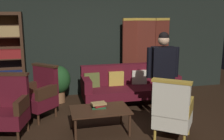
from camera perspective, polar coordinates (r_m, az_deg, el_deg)
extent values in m
plane|color=black|center=(4.63, 2.41, -13.67)|extent=(10.00, 10.00, 0.00)
cube|color=black|center=(6.58, -3.42, 6.82)|extent=(7.20, 0.10, 2.80)
cube|color=#5B2319|center=(6.63, 3.87, 2.93)|extent=(0.43, 0.21, 1.90)
cube|color=#B78E33|center=(6.54, 3.98, 10.91)|extent=(0.44, 0.22, 0.06)
cube|color=#5B2319|center=(6.75, 7.27, 3.03)|extent=(0.42, 0.24, 1.90)
cube|color=#B78E33|center=(6.66, 7.49, 10.86)|extent=(0.42, 0.25, 0.06)
cube|color=#5B2319|center=(6.88, 10.63, 3.10)|extent=(0.44, 0.19, 1.90)
cube|color=#B78E33|center=(6.80, 10.94, 10.77)|extent=(0.45, 0.19, 0.06)
cube|color=#382114|center=(6.28, -18.65, 2.48)|extent=(0.06, 0.32, 2.05)
cube|color=#382114|center=(6.48, -22.24, 2.49)|extent=(0.90, 0.02, 2.05)
cube|color=#382114|center=(6.56, -21.74, -6.06)|extent=(0.86, 0.30, 0.02)
cube|color=#382114|center=(6.43, -22.08, -1.97)|extent=(0.86, 0.30, 0.02)
cube|color=navy|center=(6.39, -22.18, -1.10)|extent=(0.78, 0.22, 0.18)
cube|color=#382114|center=(6.33, -22.43, 2.27)|extent=(0.86, 0.30, 0.02)
cube|color=maroon|center=(6.30, -22.54, 3.21)|extent=(0.78, 0.22, 0.19)
cube|color=#382114|center=(6.28, -22.79, 6.61)|extent=(0.86, 0.30, 0.02)
cube|color=#9E7A47|center=(6.25, -22.92, 7.74)|extent=(0.78, 0.22, 0.23)
cube|color=#382114|center=(6.25, -23.16, 11.00)|extent=(0.86, 0.30, 0.02)
cylinder|color=#382114|center=(5.45, -4.76, -8.32)|extent=(0.07, 0.07, 0.22)
cylinder|color=#382114|center=(6.02, 13.53, -6.61)|extent=(0.07, 0.07, 0.22)
cylinder|color=#382114|center=(6.01, -5.66, -6.35)|extent=(0.07, 0.07, 0.22)
cylinder|color=#382114|center=(6.53, 11.14, -5.00)|extent=(0.07, 0.07, 0.22)
cube|color=#4C0F19|center=(5.87, 3.97, -4.63)|extent=(2.10, 0.76, 0.20)
cube|color=#4C0F19|center=(6.07, 3.13, -0.82)|extent=(2.10, 0.18, 0.46)
cube|color=#4C0F19|center=(5.59, -5.63, -3.06)|extent=(0.16, 0.68, 0.26)
cube|color=#4C0F19|center=(6.17, 12.72, -1.86)|extent=(0.16, 0.68, 0.26)
cube|color=#4C5123|center=(5.80, -4.44, -2.27)|extent=(0.35, 0.18, 0.35)
cube|color=#B79338|center=(5.91, 0.86, -1.96)|extent=(0.34, 0.13, 0.35)
cube|color=beige|center=(6.07, 5.92, -1.65)|extent=(0.36, 0.20, 0.35)
cube|color=maroon|center=(6.27, 10.70, -1.34)|extent=(0.36, 0.19, 0.34)
cylinder|color=#382114|center=(4.32, -7.91, -12.89)|extent=(0.04, 0.04, 0.39)
cylinder|color=#382114|center=(4.48, 3.86, -11.82)|extent=(0.04, 0.04, 0.39)
cylinder|color=#382114|center=(4.81, -8.59, -10.20)|extent=(0.04, 0.04, 0.39)
cylinder|color=#382114|center=(4.96, 1.97, -9.36)|extent=(0.04, 0.04, 0.39)
cube|color=#382114|center=(4.54, -2.63, -8.61)|extent=(1.00, 0.64, 0.03)
cylinder|color=#B78E33|center=(4.74, 16.22, -12.08)|extent=(0.04, 0.04, 0.22)
cylinder|color=#B78E33|center=(4.81, 10.68, -11.42)|extent=(0.04, 0.04, 0.22)
cylinder|color=#B78E33|center=(4.32, 15.35, -14.48)|extent=(0.04, 0.04, 0.22)
cylinder|color=#B78E33|center=(4.40, 9.25, -13.69)|extent=(0.04, 0.04, 0.22)
cube|color=beige|center=(4.47, 13.02, -10.20)|extent=(0.79, 0.79, 0.24)
cube|color=beige|center=(4.12, 12.66, -6.35)|extent=(0.52, 0.44, 0.54)
cube|color=#B78E33|center=(4.04, 12.85, -2.44)|extent=(0.56, 0.47, 0.04)
cube|color=#B78E33|center=(4.35, 16.29, -7.76)|extent=(0.38, 0.45, 0.22)
cube|color=#B78E33|center=(4.43, 10.10, -7.08)|extent=(0.38, 0.45, 0.22)
cylinder|color=#382114|center=(5.43, -19.05, -9.06)|extent=(0.04, 0.04, 0.22)
cylinder|color=#382114|center=(5.11, -15.67, -10.22)|extent=(0.04, 0.04, 0.22)
cylinder|color=#382114|center=(5.71, -15.51, -7.76)|extent=(0.04, 0.04, 0.22)
cylinder|color=#382114|center=(5.40, -12.10, -8.75)|extent=(0.04, 0.04, 0.22)
cube|color=#4C0F19|center=(5.33, -15.72, -6.62)|extent=(0.79, 0.79, 0.24)
cube|color=#4C0F19|center=(5.37, -14.19, -2.04)|extent=(0.48, 0.48, 0.54)
cube|color=#382114|center=(5.31, -14.35, 0.99)|extent=(0.52, 0.51, 0.04)
cube|color=#382114|center=(5.44, -17.61, -3.83)|extent=(0.42, 0.42, 0.22)
cube|color=#382114|center=(5.10, -14.01, -4.68)|extent=(0.42, 0.42, 0.22)
cylinder|color=#382114|center=(4.53, -19.69, -13.51)|extent=(0.04, 0.04, 0.22)
cylinder|color=#382114|center=(5.08, -22.81, -10.86)|extent=(0.04, 0.04, 0.22)
cylinder|color=#382114|center=(4.92, -17.80, -11.25)|extent=(0.04, 0.04, 0.22)
cube|color=#4C0F19|center=(4.72, -21.56, -9.56)|extent=(0.68, 0.68, 0.24)
cube|color=#4C0F19|center=(4.79, -20.90, -4.22)|extent=(0.57, 0.26, 0.54)
cube|color=#382114|center=(4.72, -21.16, -0.85)|extent=(0.61, 0.28, 0.04)
cube|color=#382114|center=(4.55, -18.98, -7.06)|extent=(0.21, 0.51, 0.22)
cylinder|color=black|center=(4.99, 11.37, -6.61)|extent=(0.12, 0.12, 0.86)
cylinder|color=black|center=(4.95, 9.82, -6.72)|extent=(0.12, 0.12, 0.86)
cube|color=maroon|center=(4.84, 10.82, -1.39)|extent=(0.33, 0.19, 0.09)
cube|color=black|center=(4.78, 10.94, 1.52)|extent=(0.42, 0.25, 0.58)
cube|color=white|center=(4.88, 10.54, 2.10)|extent=(0.14, 0.03, 0.41)
cube|color=maroon|center=(4.85, 10.63, 4.79)|extent=(0.09, 0.03, 0.04)
cylinder|color=black|center=(4.87, 13.73, 1.69)|extent=(0.09, 0.09, 0.54)
cylinder|color=black|center=(4.71, 8.06, 1.58)|extent=(0.09, 0.09, 0.54)
sphere|color=tan|center=(4.73, 11.14, 6.41)|extent=(0.20, 0.20, 0.20)
sphere|color=black|center=(4.72, 11.16, 7.01)|extent=(0.18, 0.18, 0.18)
cylinder|color=brown|center=(6.23, -11.45, -5.58)|extent=(0.28, 0.28, 0.28)
ellipsoid|color=#193D19|center=(6.12, -11.60, -2.08)|extent=(0.56, 0.56, 0.65)
cube|color=#1E4C28|center=(4.58, -2.91, -8.04)|extent=(0.24, 0.17, 0.03)
cube|color=maroon|center=(4.57, -2.91, -7.67)|extent=(0.21, 0.19, 0.04)
cube|color=#9E7A47|center=(4.56, -2.91, -7.27)|extent=(0.26, 0.18, 0.03)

